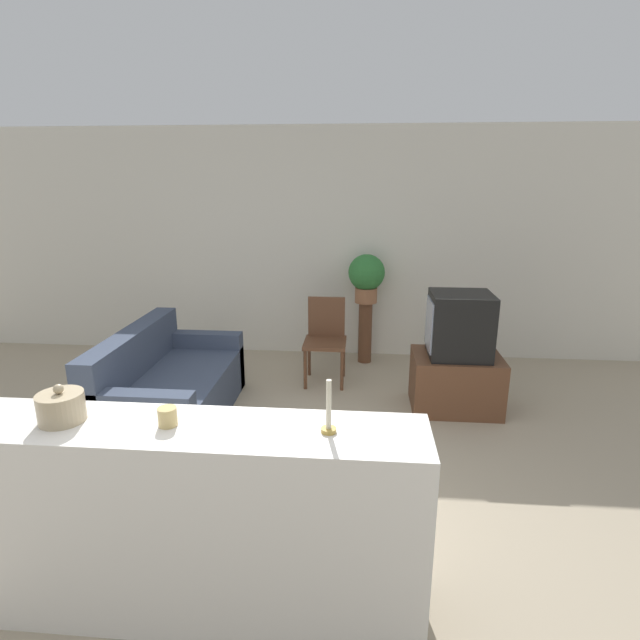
# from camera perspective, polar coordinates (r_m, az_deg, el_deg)

# --- Properties ---
(ground_plane) EXTENTS (14.00, 14.00, 0.00)m
(ground_plane) POSITION_cam_1_polar(r_m,az_deg,el_deg) (3.39, -10.84, -23.03)
(ground_plane) COLOR tan
(wall_back) EXTENTS (9.00, 0.06, 2.70)m
(wall_back) POSITION_cam_1_polar(r_m,az_deg,el_deg) (6.06, -2.79, 8.63)
(wall_back) COLOR beige
(wall_back) RESTS_ON ground_plane
(couch) EXTENTS (0.89, 1.65, 0.83)m
(couch) POSITION_cam_1_polar(r_m,az_deg,el_deg) (4.72, -16.91, -7.59)
(couch) COLOR #384256
(couch) RESTS_ON ground_plane
(tv_stand) EXTENTS (0.81, 0.59, 0.53)m
(tv_stand) POSITION_cam_1_polar(r_m,az_deg,el_deg) (4.91, 15.22, -6.84)
(tv_stand) COLOR brown
(tv_stand) RESTS_ON ground_plane
(television) EXTENTS (0.56, 0.50, 0.59)m
(television) POSITION_cam_1_polar(r_m,az_deg,el_deg) (4.72, 15.63, -0.55)
(television) COLOR black
(television) RESTS_ON tv_stand
(wooden_chair) EXTENTS (0.44, 0.44, 0.89)m
(wooden_chair) POSITION_cam_1_polar(r_m,az_deg,el_deg) (5.31, 0.64, -1.80)
(wooden_chair) COLOR brown
(wooden_chair) RESTS_ON ground_plane
(plant_stand) EXTENTS (0.16, 0.16, 0.73)m
(plant_stand) POSITION_cam_1_polar(r_m,az_deg,el_deg) (5.91, 5.17, -1.40)
(plant_stand) COLOR brown
(plant_stand) RESTS_ON ground_plane
(potted_plant) EXTENTS (0.42, 0.42, 0.56)m
(potted_plant) POSITION_cam_1_polar(r_m,az_deg,el_deg) (5.74, 5.34, 5.08)
(potted_plant) COLOR #8E5B3D
(potted_plant) RESTS_ON plant_stand
(foreground_counter) EXTENTS (2.27, 0.44, 1.03)m
(foreground_counter) POSITION_cam_1_polar(r_m,az_deg,el_deg) (2.69, -14.65, -21.35)
(foreground_counter) COLOR white
(foreground_counter) RESTS_ON ground_plane
(decorative_bowl) EXTENTS (0.21, 0.21, 0.18)m
(decorative_bowl) POSITION_cam_1_polar(r_m,az_deg,el_deg) (2.63, -27.47, -8.82)
(decorative_bowl) COLOR tan
(decorative_bowl) RESTS_ON foreground_counter
(candle_jar) EXTENTS (0.09, 0.09, 0.09)m
(candle_jar) POSITION_cam_1_polar(r_m,az_deg,el_deg) (2.42, -17.03, -10.52)
(candle_jar) COLOR tan
(candle_jar) RESTS_ON foreground_counter
(candlestick) EXTENTS (0.07, 0.07, 0.25)m
(candlestick) POSITION_cam_1_polar(r_m,az_deg,el_deg) (2.24, 1.00, -10.85)
(candlestick) COLOR #B7933D
(candlestick) RESTS_ON foreground_counter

